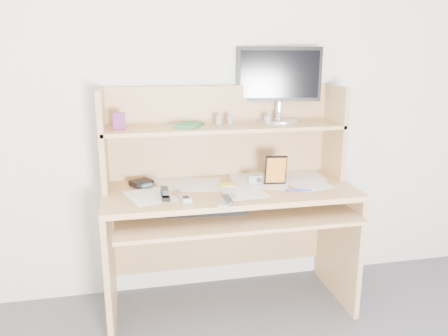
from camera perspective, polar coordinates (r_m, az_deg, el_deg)
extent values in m
cube|color=silver|center=(2.67, -0.65, 9.69)|extent=(3.60, 0.04, 2.50)
cube|color=tan|center=(2.46, 0.83, -2.97)|extent=(1.40, 0.60, 0.03)
cube|color=tan|center=(2.56, -14.70, -11.87)|extent=(0.03, 0.56, 0.72)
cube|color=tan|center=(2.82, 14.70, -9.28)|extent=(0.03, 0.56, 0.72)
cube|color=tan|center=(2.86, -0.46, -8.87)|extent=(1.34, 0.02, 0.41)
cube|color=tan|center=(2.38, 1.46, -5.99)|extent=(1.28, 0.55, 0.02)
cube|color=tan|center=(2.67, -0.51, 4.83)|extent=(1.40, 0.02, 0.55)
cube|color=tan|center=(2.49, -15.54, 3.56)|extent=(0.03, 0.30, 0.55)
cube|color=tan|center=(2.76, 14.22, 4.69)|extent=(0.03, 0.30, 0.55)
cube|color=tan|center=(2.53, 0.11, 5.30)|extent=(1.38, 0.30, 0.02)
cube|color=white|center=(2.46, 0.83, -2.57)|extent=(1.32, 0.54, 0.01)
cube|color=black|center=(2.38, -2.37, -5.51)|extent=(0.44, 0.19, 0.02)
cube|color=black|center=(2.38, -2.37, -5.18)|extent=(0.41, 0.18, 0.01)
cube|color=gray|center=(2.20, 0.43, -4.33)|extent=(0.13, 0.19, 0.02)
cube|color=silver|center=(2.25, -5.06, -3.91)|extent=(0.06, 0.10, 0.02)
cube|color=black|center=(2.30, -7.70, -3.21)|extent=(0.04, 0.15, 0.05)
cube|color=black|center=(2.53, -10.74, -1.90)|extent=(0.15, 0.14, 0.03)
cube|color=gold|center=(2.51, 0.40, -2.18)|extent=(0.09, 0.09, 0.01)
cube|color=silver|center=(2.52, 4.03, -1.52)|extent=(0.08, 0.04, 0.05)
cube|color=black|center=(2.50, 6.75, -0.26)|extent=(0.12, 0.03, 0.17)
cylinder|color=#1A31C8|center=(2.42, 9.67, -2.87)|extent=(0.14, 0.04, 0.01)
cube|color=maroon|center=(2.44, -13.58, 5.95)|extent=(0.07, 0.03, 0.09)
cube|color=#307952|center=(2.50, -4.59, 5.60)|extent=(0.19, 0.21, 0.02)
cylinder|color=black|center=(2.54, -0.67, 6.24)|extent=(0.05, 0.05, 0.06)
cylinder|color=white|center=(2.54, 0.78, 6.24)|extent=(0.04, 0.04, 0.06)
cylinder|color=black|center=(2.59, 5.72, 6.29)|extent=(0.05, 0.05, 0.05)
cylinder|color=white|center=(2.62, 7.10, 6.45)|extent=(0.04, 0.04, 0.06)
cylinder|color=silver|center=(2.69, 7.21, 6.18)|extent=(0.26, 0.26, 0.02)
cylinder|color=silver|center=(2.70, 7.18, 7.50)|extent=(0.04, 0.04, 0.11)
cube|color=black|center=(2.70, 7.18, 12.06)|extent=(0.51, 0.13, 0.32)
cube|color=black|center=(2.68, 7.31, 12.04)|extent=(0.46, 0.09, 0.28)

